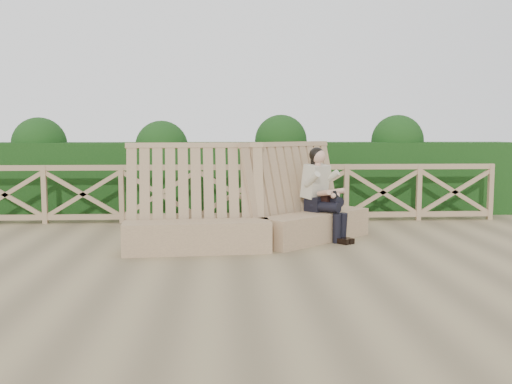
{
  "coord_description": "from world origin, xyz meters",
  "views": [
    {
      "loc": [
        -0.23,
        -7.31,
        1.71
      ],
      "look_at": [
        0.22,
        0.4,
        0.9
      ],
      "focal_mm": 40.0,
      "sensor_mm": 36.0,
      "label": 1
    }
  ],
  "objects": [
    {
      "name": "bench",
      "position": [
        0.29,
        1.21,
        0.4
      ],
      "size": [
        3.86,
        2.14,
        1.58
      ],
      "rotation": [
        0.0,
        0.0,
        0.41
      ],
      "color": "#82684A",
      "rests_on": "ground"
    },
    {
      "name": "guardrail",
      "position": [
        0.0,
        3.5,
        0.55
      ],
      "size": [
        10.1,
        0.09,
        1.1
      ],
      "color": "#997659",
      "rests_on": "ground"
    },
    {
      "name": "woman",
      "position": [
        1.35,
        1.66,
        0.78
      ],
      "size": [
        0.8,
        0.9,
        1.48
      ],
      "rotation": [
        0.0,
        0.0,
        0.74
      ],
      "color": "black",
      "rests_on": "ground"
    },
    {
      "name": "ground",
      "position": [
        0.0,
        0.0,
        0.0
      ],
      "size": [
        60.0,
        60.0,
        0.0
      ],
      "primitive_type": "plane",
      "color": "brown",
      "rests_on": "ground"
    },
    {
      "name": "hedge",
      "position": [
        0.0,
        4.7,
        0.75
      ],
      "size": [
        12.0,
        1.2,
        1.5
      ],
      "primitive_type": "cube",
      "color": "black",
      "rests_on": "ground"
    }
  ]
}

